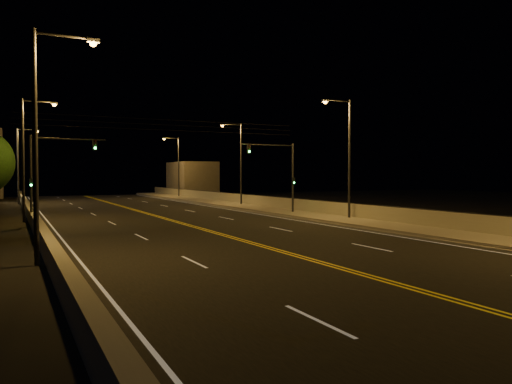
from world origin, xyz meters
name	(u,v)px	position (x,y,z in m)	size (l,w,h in m)	color
ground	(499,314)	(0.00, 0.00, 0.00)	(160.00, 160.00, 0.00)	black
road	(212,232)	(0.00, 20.00, 0.01)	(18.00, 120.00, 0.02)	black
sidewalk	(355,222)	(10.80, 20.00, 0.15)	(3.60, 120.00, 0.30)	gray
curb	(333,225)	(8.93, 20.00, 0.07)	(0.14, 120.00, 0.15)	gray
parapet_wall	(373,212)	(12.45, 20.00, 0.80)	(0.30, 120.00, 1.00)	gray
jersey_barrier	(41,233)	(-9.68, 20.00, 0.47)	(0.45, 120.00, 0.94)	gray
distant_building_right	(192,179)	(16.50, 71.77, 2.82)	(6.00, 10.00, 5.64)	#6C635B
parapet_rail	(373,205)	(12.45, 20.00, 1.33)	(0.06, 0.06, 120.00)	black
lane_markings	(213,232)	(0.00, 19.93, 0.02)	(17.32, 116.00, 0.00)	silver
streetlight_1	(346,151)	(11.52, 21.98, 5.28)	(2.55, 0.28, 9.15)	#2D2D33
streetlight_2	(239,159)	(11.52, 41.54, 5.28)	(2.55, 0.28, 9.15)	#2D2D33
streetlight_3	(177,163)	(11.52, 64.19, 5.28)	(2.55, 0.28, 9.15)	#2D2D33
streetlight_4	(43,130)	(-9.92, 12.60, 5.28)	(2.55, 0.28, 9.15)	#2D2D33
streetlight_5	(27,151)	(-9.92, 32.19, 5.28)	(2.55, 0.28, 9.15)	#2D2D33
streetlight_6	(20,160)	(-9.92, 58.14, 5.28)	(2.55, 0.28, 9.15)	#2D2D33
traffic_signal_right	(283,170)	(10.01, 28.96, 3.94)	(5.11, 0.31, 6.25)	#2D2D33
traffic_signal_left	(46,169)	(-8.81, 28.96, 3.94)	(5.11, 0.31, 6.25)	#2D2D33
overhead_wires	(168,125)	(0.00, 29.50, 7.40)	(22.00, 0.03, 0.83)	black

